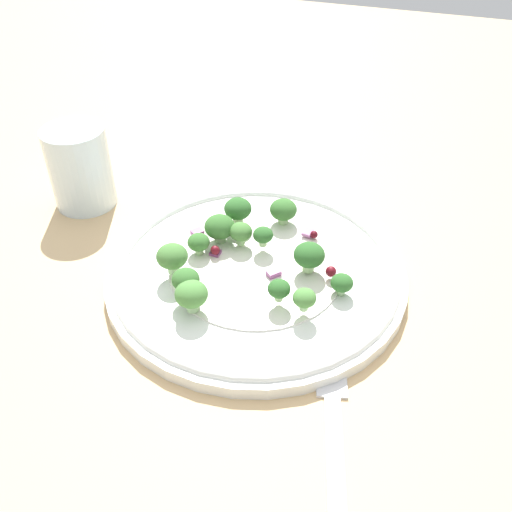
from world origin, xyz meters
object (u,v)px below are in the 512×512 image
(broccoli_floret_0, at_px, (238,209))
(broccoli_floret_2, at_px, (283,210))
(broccoli_floret_1, at_px, (304,298))
(water_glass, at_px, (80,168))
(plate, at_px, (256,271))
(fork, at_px, (335,450))

(broccoli_floret_0, distance_m, broccoli_floret_2, 0.05)
(broccoli_floret_0, relative_size, broccoli_floret_1, 1.40)
(broccoli_floret_0, distance_m, water_glass, 0.18)
(plate, distance_m, broccoli_floret_2, 0.08)
(plate, bearing_deg, broccoli_floret_1, 51.75)
(broccoli_floret_0, height_order, broccoli_floret_1, broccoli_floret_0)
(plate, xyz_separation_m, fork, (0.16, 0.11, -0.01))
(plate, height_order, broccoli_floret_1, broccoli_floret_1)
(broccoli_floret_1, height_order, fork, broccoli_floret_1)
(water_glass, bearing_deg, plate, 74.55)
(broccoli_floret_0, bearing_deg, broccoli_floret_1, 43.18)
(broccoli_floret_0, height_order, fork, broccoli_floret_0)
(broccoli_floret_1, relative_size, water_glass, 0.23)
(water_glass, bearing_deg, broccoli_floret_1, 69.06)
(plate, xyz_separation_m, water_glass, (-0.06, -0.22, 0.04))
(fork, relative_size, water_glass, 2.06)
(broccoli_floret_2, xyz_separation_m, water_glass, (0.01, -0.23, 0.02))
(broccoli_floret_0, xyz_separation_m, broccoli_floret_2, (-0.02, 0.04, -0.00))
(broccoli_floret_1, relative_size, fork, 0.11)
(plate, relative_size, water_glass, 3.14)
(broccoli_floret_2, height_order, fork, broccoli_floret_2)
(broccoli_floret_2, bearing_deg, broccoli_floret_0, -66.96)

